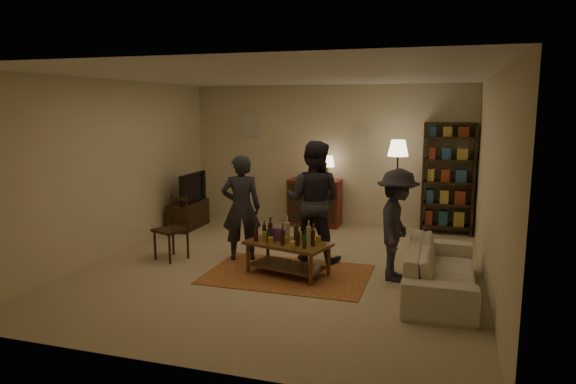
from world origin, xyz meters
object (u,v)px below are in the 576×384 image
at_px(tv_stand, 188,208).
at_px(sofa, 441,269).
at_px(bookshelf, 448,177).
at_px(person_right, 314,201).
at_px(coffee_table, 287,246).
at_px(dining_chair, 174,225).
at_px(person_left, 241,208).
at_px(dresser, 315,201).
at_px(person_by_sofa, 397,225).
at_px(floor_lamp, 398,155).

distance_m(tv_stand, sofa, 5.14).
distance_m(bookshelf, person_right, 2.98).
bearing_deg(coffee_table, person_right, 77.75).
height_order(dining_chair, person_left, person_left).
bearing_deg(bookshelf, dresser, -178.43).
distance_m(bookshelf, person_left, 3.93).
relative_size(tv_stand, person_left, 0.66).
height_order(tv_stand, person_left, person_left).
relative_size(person_left, person_by_sofa, 1.07).
height_order(coffee_table, sofa, coffee_table).
height_order(tv_stand, person_by_sofa, person_by_sofa).
bearing_deg(person_right, person_by_sofa, 160.96).
relative_size(floor_lamp, person_right, 0.95).
xyz_separation_m(floor_lamp, sofa, (0.81, -2.76, -1.15)).
bearing_deg(dining_chair, sofa, 16.41).
bearing_deg(bookshelf, person_left, -138.40).
bearing_deg(person_right, tv_stand, -21.36).
bearing_deg(bookshelf, person_right, -129.74).
height_order(sofa, person_by_sofa, person_by_sofa).
distance_m(dining_chair, person_by_sofa, 3.32).
height_order(floor_lamp, person_left, floor_lamp).
height_order(floor_lamp, person_by_sofa, floor_lamp).
relative_size(person_right, person_by_sofa, 1.21).
distance_m(tv_stand, dresser, 2.43).
height_order(bookshelf, sofa, bookshelf).
bearing_deg(dresser, sofa, -52.46).
xyz_separation_m(dining_chair, person_right, (2.04, 0.55, 0.39)).
xyz_separation_m(dresser, bookshelf, (2.44, 0.07, 0.56)).
distance_m(floor_lamp, person_left, 3.08).
relative_size(dining_chair, floor_lamp, 0.57).
xyz_separation_m(person_left, person_by_sofa, (2.30, -0.22, -0.05)).
xyz_separation_m(bookshelf, person_right, (-1.90, -2.29, -0.13)).
bearing_deg(person_right, dresser, -72.68).
distance_m(coffee_table, person_right, 0.93).
distance_m(dresser, person_left, 2.61).
height_order(sofa, person_right, person_right).
bearing_deg(person_by_sofa, coffee_table, 102.29).
bearing_deg(dining_chair, dresser, 82.96).
bearing_deg(dining_chair, bookshelf, 57.19).
distance_m(coffee_table, dresser, 3.02).
distance_m(coffee_table, dining_chair, 1.89).
distance_m(tv_stand, person_left, 2.43).
relative_size(bookshelf, person_by_sofa, 1.35).
distance_m(dining_chair, floor_lamp, 4.03).
distance_m(dresser, sofa, 3.93).
bearing_deg(person_left, sofa, 146.77).
bearing_deg(tv_stand, sofa, -25.34).
distance_m(floor_lamp, person_right, 2.21).
relative_size(bookshelf, sofa, 0.97).
xyz_separation_m(tv_stand, bookshelf, (4.69, 0.98, 0.65)).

